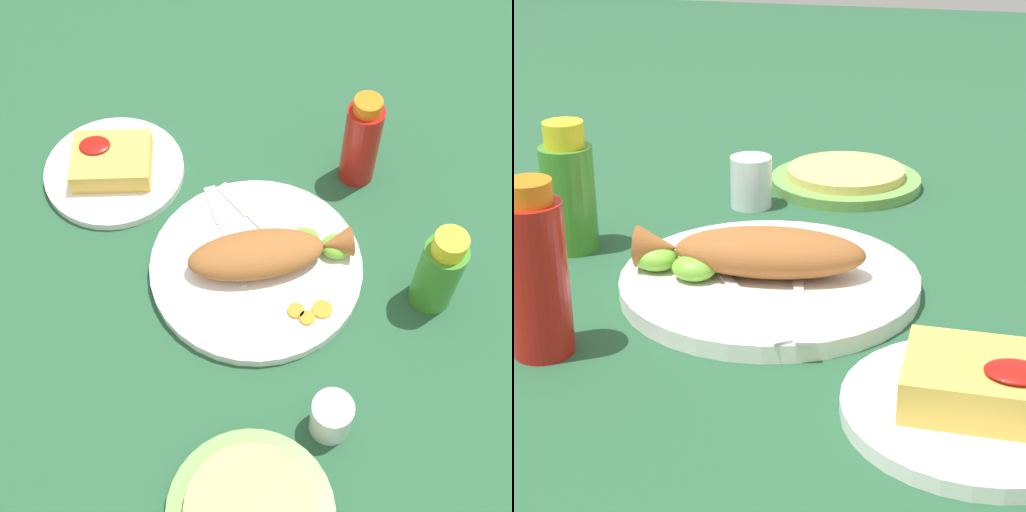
# 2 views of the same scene
# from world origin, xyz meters

# --- Properties ---
(ground_plane) EXTENTS (4.00, 4.00, 0.00)m
(ground_plane) POSITION_xyz_m (0.00, 0.00, 0.00)
(ground_plane) COLOR #235133
(main_plate) EXTENTS (0.31, 0.31, 0.02)m
(main_plate) POSITION_xyz_m (0.00, 0.00, 0.01)
(main_plate) COLOR white
(main_plate) RESTS_ON ground_plane
(fried_fish) EXTENTS (0.24, 0.10, 0.05)m
(fried_fish) POSITION_xyz_m (-0.01, -0.00, 0.04)
(fried_fish) COLOR #935628
(fried_fish) RESTS_ON main_plate
(fork_near) EXTENTS (0.06, 0.18, 0.00)m
(fork_near) POSITION_xyz_m (0.05, -0.06, 0.02)
(fork_near) COLOR silver
(fork_near) RESTS_ON main_plate
(fork_far) EXTENTS (0.12, 0.16, 0.00)m
(fork_far) POSITION_xyz_m (0.00, -0.08, 0.02)
(fork_far) COLOR silver
(fork_far) RESTS_ON main_plate
(carrot_slice_near) EXTENTS (0.02, 0.02, 0.00)m
(carrot_slice_near) POSITION_xyz_m (-0.07, 0.09, 0.02)
(carrot_slice_near) COLOR orange
(carrot_slice_near) RESTS_ON main_plate
(carrot_slice_mid) EXTENTS (0.02, 0.02, 0.00)m
(carrot_slice_mid) POSITION_xyz_m (-0.05, 0.08, 0.02)
(carrot_slice_mid) COLOR orange
(carrot_slice_mid) RESTS_ON main_plate
(carrot_slice_far) EXTENTS (0.03, 0.03, 0.00)m
(carrot_slice_far) POSITION_xyz_m (-0.09, 0.08, 0.02)
(carrot_slice_far) COLOR orange
(carrot_slice_far) RESTS_ON main_plate
(lime_wedge_main) EXTENTS (0.05, 0.04, 0.03)m
(lime_wedge_main) POSITION_xyz_m (-0.12, -0.02, 0.03)
(lime_wedge_main) COLOR #6BB233
(lime_wedge_main) RESTS_ON main_plate
(lime_wedge_side) EXTENTS (0.05, 0.04, 0.02)m
(lime_wedge_side) POSITION_xyz_m (-0.07, -0.03, 0.03)
(lime_wedge_side) COLOR #6BB233
(lime_wedge_side) RESTS_ON main_plate
(hot_sauce_bottle_red) EXTENTS (0.06, 0.06, 0.16)m
(hot_sauce_bottle_red) POSITION_xyz_m (-0.16, -0.17, 0.08)
(hot_sauce_bottle_red) COLOR #B21914
(hot_sauce_bottle_red) RESTS_ON ground_plane
(hot_sauce_bottle_green) EXTENTS (0.06, 0.06, 0.15)m
(hot_sauce_bottle_green) POSITION_xyz_m (-0.24, 0.05, 0.07)
(hot_sauce_bottle_green) COLOR #3D8428
(hot_sauce_bottle_green) RESTS_ON ground_plane
(salt_cup) EXTENTS (0.05, 0.05, 0.06)m
(salt_cup) POSITION_xyz_m (-0.08, 0.24, 0.03)
(salt_cup) COLOR silver
(salt_cup) RESTS_ON ground_plane
(side_plate_fries) EXTENTS (0.22, 0.22, 0.01)m
(side_plate_fries) POSITION_xyz_m (0.22, -0.19, 0.01)
(side_plate_fries) COLOR white
(side_plate_fries) RESTS_ON ground_plane
(fries_pile) EXTENTS (0.12, 0.10, 0.04)m
(fries_pile) POSITION_xyz_m (0.22, -0.19, 0.03)
(fries_pile) COLOR gold
(fries_pile) RESTS_ON side_plate_fries
(tortilla_plate) EXTENTS (0.20, 0.20, 0.01)m
(tortilla_plate) POSITION_xyz_m (0.02, 0.34, 0.01)
(tortilla_plate) COLOR #6B9E4C
(tortilla_plate) RESTS_ON ground_plane
(tortilla_stack) EXTENTS (0.16, 0.16, 0.01)m
(tortilla_stack) POSITION_xyz_m (0.02, 0.34, 0.02)
(tortilla_stack) COLOR #E0C666
(tortilla_stack) RESTS_ON tortilla_plate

